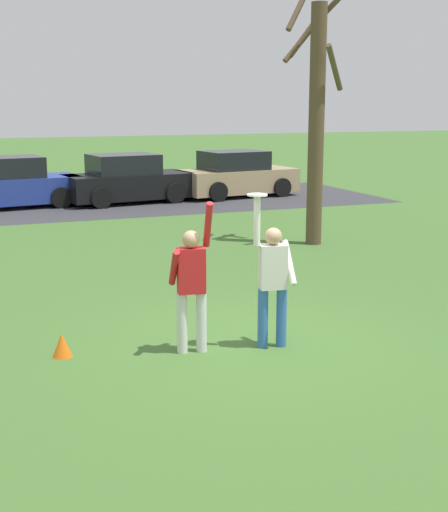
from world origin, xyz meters
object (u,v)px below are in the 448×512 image
bare_tree_tall (316,113)px  field_cone_orange (62,345)px  frisbee_disc (257,195)px  parked_car_blue (11,184)px  person_defender (191,281)px  parked_car_black (127,181)px  parked_car_tan (236,176)px  person_catcher (273,277)px

bare_tree_tall → field_cone_orange: 9.27m
frisbee_disc → parked_car_blue: size_ratio=0.06×
frisbee_disc → parked_car_blue: 15.14m
person_defender → parked_car_black: person_defender is taller
person_defender → parked_car_blue: person_defender is taller
person_defender → parked_car_black: (2.74, 14.59, -0.25)m
parked_car_black → field_cone_orange: size_ratio=13.43×
parked_car_blue → parked_car_tan: same height
person_catcher → field_cone_orange: (-2.73, 0.64, -0.82)m
parked_car_black → parked_car_tan: 3.96m
frisbee_disc → field_cone_orange: 3.22m
person_catcher → person_defender: 1.10m
frisbee_disc → parked_car_black: size_ratio=0.06×
field_cone_orange → parked_car_black: bearing=72.8°
person_catcher → person_defender: bearing=0.0°
parked_car_black → field_cone_orange: parked_car_black is taller
person_catcher → person_defender: size_ratio=1.02×
person_catcher → frisbee_disc: frisbee_disc is taller
frisbee_disc → parked_car_black: 14.92m
frisbee_disc → person_defender: bearing=169.8°
person_defender → parked_car_blue: (-0.92, 14.82, -0.25)m
person_defender → parked_car_black: size_ratio=0.47×
parked_car_tan → field_cone_orange: (-8.34, -14.30, -0.57)m
person_defender → frisbee_disc: 1.42m
person_defender → parked_car_tan: (6.70, 14.75, -0.25)m
parked_car_black → bare_tree_tall: bare_tree_tall is taller
person_catcher → parked_car_black: (1.65, 14.78, -0.25)m
person_defender → parked_car_tan: bearing=75.8°
person_catcher → parked_car_tan: person_catcher is taller
bare_tree_tall → field_cone_orange: size_ratio=19.19×
parked_car_blue → bare_tree_tall: bearing=-62.7°
parked_car_tan → field_cone_orange: 16.57m
parked_car_black → parked_car_blue: bearing=168.9°
parked_car_tan → parked_car_black: bearing=174.9°
person_defender → bare_tree_tall: 8.23m
frisbee_disc → parked_car_tan: frisbee_disc is taller
person_defender → parked_car_blue: 14.85m
person_catcher → parked_car_blue: size_ratio=0.48×
bare_tree_tall → parked_car_black: bearing=105.6°
person_defender → bare_tree_tall: bare_tree_tall is taller
parked_car_blue → parked_car_black: same height
parked_car_blue → person_defender: bearing=-93.9°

